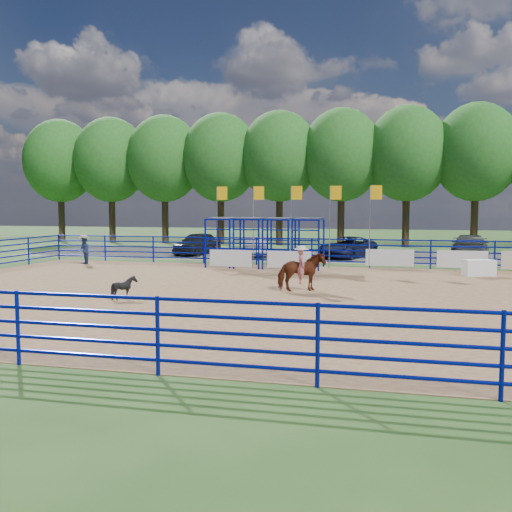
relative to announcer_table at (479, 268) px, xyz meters
name	(u,v)px	position (x,y,z in m)	size (l,w,h in m)	color
ground	(271,295)	(-7.97, -7.59, -0.38)	(120.00, 120.00, 0.00)	#395F26
arena_dirt	(271,295)	(-7.97, -7.59, -0.37)	(30.00, 20.00, 0.02)	#A07650
gravel_strip	(327,255)	(-7.97, 9.41, -0.38)	(40.00, 10.00, 0.01)	gray
announcer_table	(479,268)	(0.00, 0.00, 0.00)	(1.37, 0.64, 0.73)	white
horse_and_rider	(301,269)	(-7.07, -6.54, 0.46)	(1.88, 1.42, 2.33)	#622913
calf	(124,288)	(-12.58, -9.84, 0.04)	(0.65, 0.73, 0.81)	black
spectator_cowboy	(84,250)	(-20.13, 0.41, 0.42)	(0.91, 0.90, 1.54)	navy
car_a	(197,243)	(-16.31, 7.89, 0.36)	(1.73, 4.30, 1.46)	black
car_b	(257,246)	(-12.18, 7.49, 0.26)	(1.34, 3.86, 1.27)	#93969B
car_c	(347,247)	(-6.57, 7.95, 0.27)	(2.14, 4.65, 1.29)	#151836
car_d	(470,247)	(0.59, 8.48, 0.37)	(2.08, 5.10, 1.48)	#515154
perimeter_fence	(271,274)	(-7.97, -7.59, 0.37)	(30.10, 20.10, 1.50)	#07119D
chute_assembly	(272,243)	(-9.87, 1.25, 0.87)	(19.32, 2.41, 4.20)	#07119D
treeline	(342,151)	(-7.97, 18.41, 7.15)	(56.40, 6.40, 11.24)	#3F2B19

